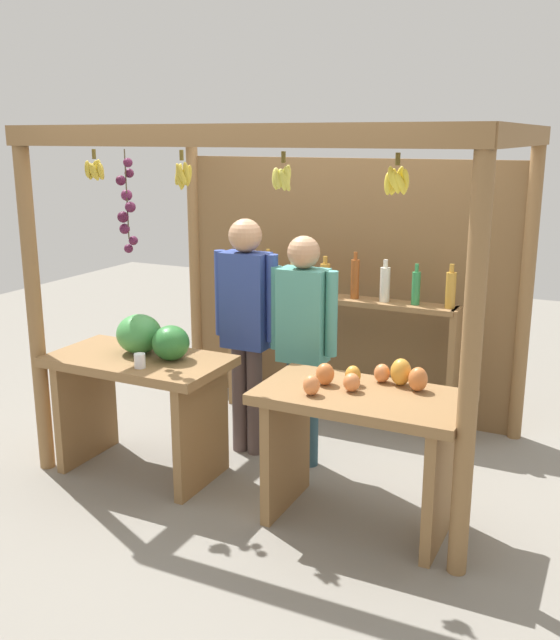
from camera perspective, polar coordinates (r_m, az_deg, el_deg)
name	(u,v)px	position (r m, az deg, el deg)	size (l,w,h in m)	color
ground_plane	(292,451)	(5.27, 0.93, -10.31)	(12.00, 12.00, 0.00)	gray
market_stall	(316,259)	(5.25, 2.90, 4.86)	(2.92, 2.03, 2.26)	olive
fruit_counter_left	(143,377)	(4.83, -10.80, -4.48)	(1.18, 0.64, 1.07)	olive
fruit_counter_right	(362,428)	(4.17, 6.47, -8.51)	(1.18, 0.64, 0.96)	olive
bottle_shelf_unit	(338,321)	(5.61, 4.64, -0.06)	(1.87, 0.22, 1.36)	olive
vendor_man	(246,315)	(4.94, -2.69, 0.37)	(0.48, 0.23, 1.67)	#534240
vendor_woman	(303,331)	(4.77, 1.84, -0.90)	(0.48, 0.21, 1.58)	#2D4F5D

